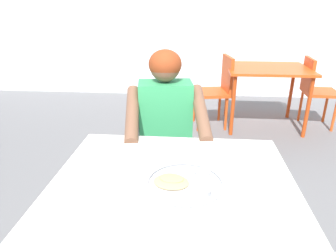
% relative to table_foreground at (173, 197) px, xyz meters
% --- Properties ---
extents(table_foreground, '(1.03, 0.91, 0.75)m').
position_rel_table_foreground_xyz_m(table_foreground, '(0.00, 0.00, 0.00)').
color(table_foreground, silver).
rests_on(table_foreground, ground).
extents(thali_tray, '(0.32, 0.32, 0.03)m').
position_rel_table_foreground_xyz_m(thali_tray, '(0.05, -0.02, 0.09)').
color(thali_tray, '#B7BABF').
rests_on(thali_tray, table_foreground).
extents(chair_foreground, '(0.49, 0.46, 0.89)m').
position_rel_table_foreground_xyz_m(chair_foreground, '(-0.12, 0.90, -0.15)').
color(chair_foreground, '#3F3F44').
rests_on(chair_foreground, ground).
extents(diner_foreground, '(0.55, 0.59, 1.18)m').
position_rel_table_foreground_xyz_m(diner_foreground, '(-0.09, 0.68, 0.04)').
color(diner_foreground, '#3E3E3E').
rests_on(diner_foreground, ground).
extents(table_background_red, '(0.95, 0.77, 0.74)m').
position_rel_table_foreground_xyz_m(table_background_red, '(0.95, 2.54, -0.02)').
color(table_background_red, '#E04C19').
rests_on(table_background_red, ground).
extents(chair_red_left, '(0.48, 0.47, 0.87)m').
position_rel_table_foreground_xyz_m(chair_red_left, '(0.37, 2.50, -0.17)').
color(chair_red_left, '#CC4A1B').
rests_on(chair_red_left, ground).
extents(chair_red_right, '(0.41, 0.42, 0.84)m').
position_rel_table_foreground_xyz_m(chair_red_right, '(1.54, 2.60, -0.18)').
color(chair_red_right, '#CA4B1B').
rests_on(chair_red_right, ground).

